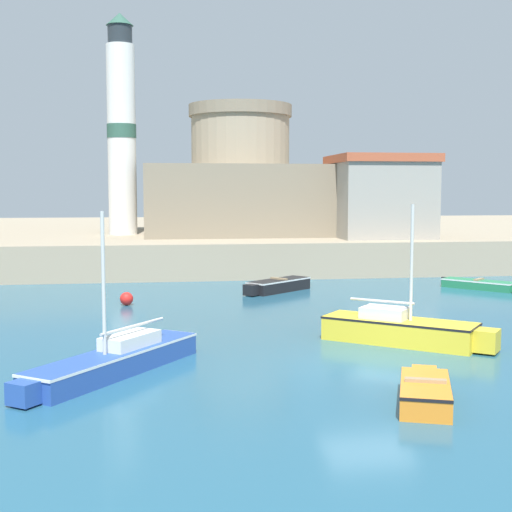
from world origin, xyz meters
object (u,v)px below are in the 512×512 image
object	(u,v)px
sailboat_yellow_2	(402,329)
sailboat_blue_0	(115,359)
dinghy_black_5	(277,285)
fortress	(240,189)
mooring_buoy	(127,299)
dinghy_orange_6	(425,391)
lighthouse	(122,128)
dinghy_green_7	(480,284)
harbor_shed_mid_row	(380,196)

from	to	relation	value
sailboat_yellow_2	sailboat_blue_0	bearing A→B (deg)	-163.94
dinghy_black_5	fortress	size ratio (longest dim) A/B	0.28
dinghy_black_5	mooring_buoy	world-z (taller)	dinghy_black_5
dinghy_orange_6	lighthouse	distance (m)	34.68
sailboat_yellow_2	mooring_buoy	world-z (taller)	sailboat_yellow_2
dinghy_black_5	fortress	distance (m)	15.99
dinghy_black_5	lighthouse	bearing A→B (deg)	119.76
dinghy_orange_6	mooring_buoy	world-z (taller)	dinghy_orange_6
sailboat_yellow_2	dinghy_black_5	distance (m)	12.40
sailboat_blue_0	dinghy_orange_6	bearing A→B (deg)	-27.08
dinghy_green_7	mooring_buoy	bearing A→B (deg)	-171.42
dinghy_green_7	mooring_buoy	xyz separation A→B (m)	(-17.36, -2.62, 0.04)
dinghy_green_7	harbor_shed_mid_row	xyz separation A→B (m)	(-2.21, 9.50, 4.33)
dinghy_green_7	mooring_buoy	size ratio (longest dim) A/B	6.26
dinghy_black_5	mooring_buoy	xyz separation A→B (m)	(-7.14, -3.18, -0.04)
lighthouse	sailboat_blue_0	bearing A→B (deg)	-88.00
mooring_buoy	lighthouse	bearing A→B (deg)	92.85
fortress	harbor_shed_mid_row	world-z (taller)	fortress
sailboat_blue_0	mooring_buoy	distance (m)	11.65
fortress	mooring_buoy	bearing A→B (deg)	-111.16
sailboat_blue_0	sailboat_yellow_2	bearing A→B (deg)	16.06
sailboat_yellow_2	mooring_buoy	bearing A→B (deg)	135.23
fortress	lighthouse	xyz separation A→B (m)	(-8.00, -1.31, 3.99)
sailboat_yellow_2	harbor_shed_mid_row	bearing A→B (deg)	74.15
harbor_shed_mid_row	sailboat_blue_0	bearing A→B (deg)	-122.25
dinghy_black_5	mooring_buoy	bearing A→B (deg)	-156.03
sailboat_blue_0	dinghy_green_7	bearing A→B (deg)	39.66
dinghy_black_5	dinghy_orange_6	distance (m)	18.55
dinghy_green_7	fortress	size ratio (longest dim) A/B	0.27
fortress	lighthouse	bearing A→B (deg)	-170.72
dinghy_orange_6	sailboat_blue_0	bearing A→B (deg)	152.92
sailboat_blue_0	dinghy_orange_6	distance (m)	8.18
harbor_shed_mid_row	sailboat_yellow_2	bearing A→B (deg)	-105.85
harbor_shed_mid_row	mooring_buoy	bearing A→B (deg)	-141.34
sailboat_blue_0	mooring_buoy	xyz separation A→B (m)	(-0.15, 11.65, -0.11)
sailboat_yellow_2	mooring_buoy	size ratio (longest dim) A/B	8.90
sailboat_yellow_2	dinghy_green_7	distance (m)	14.29
dinghy_green_7	fortress	world-z (taller)	fortress
mooring_buoy	harbor_shed_mid_row	bearing A→B (deg)	38.66
dinghy_green_7	fortress	xyz separation A→B (m)	(-10.21, 15.85, 4.75)
sailboat_blue_0	dinghy_black_5	xyz separation A→B (m)	(6.99, 14.82, -0.08)
dinghy_orange_6	fortress	world-z (taller)	fortress
dinghy_orange_6	fortress	bearing A→B (deg)	90.49
mooring_buoy	sailboat_yellow_2	bearing A→B (deg)	-44.77
dinghy_black_5	fortress	bearing A→B (deg)	89.98
lighthouse	mooring_buoy	bearing A→B (deg)	-87.15
sailboat_blue_0	dinghy_black_5	bearing A→B (deg)	64.75
sailboat_yellow_2	mooring_buoy	xyz separation A→B (m)	(-9.13, 9.06, -0.19)
mooring_buoy	fortress	distance (m)	20.36
sailboat_blue_0	lighthouse	bearing A→B (deg)	92.00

